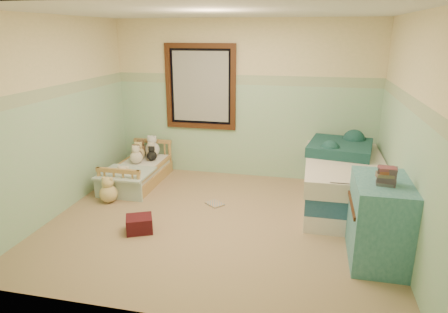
% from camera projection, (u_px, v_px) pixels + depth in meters
% --- Properties ---
extents(floor, '(4.20, 3.60, 0.02)m').
position_uv_depth(floor, '(218.00, 222.00, 5.02)').
color(floor, '#97815D').
rests_on(floor, ground).
extents(ceiling, '(4.20, 3.60, 0.02)m').
position_uv_depth(ceiling, '(217.00, 11.00, 4.26)').
color(ceiling, silver).
rests_on(ceiling, wall_back).
extents(wall_back, '(4.20, 0.04, 2.50)m').
position_uv_depth(wall_back, '(244.00, 100.00, 6.32)').
color(wall_back, beige).
rests_on(wall_back, floor).
extents(wall_front, '(4.20, 0.04, 2.50)m').
position_uv_depth(wall_front, '(161.00, 177.00, 2.96)').
color(wall_front, beige).
rests_on(wall_front, floor).
extents(wall_left, '(0.04, 3.60, 2.50)m').
position_uv_depth(wall_left, '(58.00, 117.00, 5.08)').
color(wall_left, beige).
rests_on(wall_left, floor).
extents(wall_right, '(0.04, 3.60, 2.50)m').
position_uv_depth(wall_right, '(410.00, 135.00, 4.21)').
color(wall_right, beige).
rests_on(wall_right, floor).
extents(wainscot_mint, '(4.20, 0.01, 1.50)m').
position_uv_depth(wainscot_mint, '(243.00, 131.00, 6.45)').
color(wainscot_mint, '#95CC9A').
rests_on(wainscot_mint, floor).
extents(border_strip, '(4.20, 0.01, 0.15)m').
position_uv_depth(border_strip, '(244.00, 80.00, 6.21)').
color(border_strip, '#547C57').
rests_on(border_strip, wall_back).
extents(window_frame, '(1.16, 0.06, 1.36)m').
position_uv_depth(window_frame, '(200.00, 87.00, 6.37)').
color(window_frame, '#411D10').
rests_on(window_frame, wall_back).
extents(window_blinds, '(0.92, 0.01, 1.12)m').
position_uv_depth(window_blinds, '(200.00, 87.00, 6.38)').
color(window_blinds, '#BBBAB2').
rests_on(window_blinds, window_frame).
extents(toddler_bed_frame, '(0.67, 1.34, 0.17)m').
position_uv_depth(toddler_bed_frame, '(138.00, 178.00, 6.29)').
color(toddler_bed_frame, '#AC7B48').
rests_on(toddler_bed_frame, floor).
extents(toddler_mattress, '(0.61, 1.28, 0.12)m').
position_uv_depth(toddler_mattress, '(138.00, 169.00, 6.24)').
color(toddler_mattress, silver).
rests_on(toddler_mattress, toddler_bed_frame).
extents(patchwork_quilt, '(0.73, 0.67, 0.03)m').
position_uv_depth(patchwork_quilt, '(126.00, 173.00, 5.83)').
color(patchwork_quilt, '#73ACC8').
rests_on(patchwork_quilt, toddler_mattress).
extents(plush_bed_brown, '(0.19, 0.19, 0.19)m').
position_uv_depth(plush_bed_brown, '(141.00, 150.00, 6.69)').
color(plush_bed_brown, brown).
rests_on(plush_bed_brown, toddler_mattress).
extents(plush_bed_white, '(0.24, 0.24, 0.24)m').
position_uv_depth(plush_bed_white, '(152.00, 149.00, 6.64)').
color(plush_bed_white, silver).
rests_on(plush_bed_white, toddler_mattress).
extents(plush_bed_tan, '(0.20, 0.20, 0.20)m').
position_uv_depth(plush_bed_tan, '(139.00, 154.00, 6.48)').
color(plush_bed_tan, '#E2C47F').
rests_on(plush_bed_tan, toddler_mattress).
extents(plush_bed_dark, '(0.16, 0.16, 0.16)m').
position_uv_depth(plush_bed_dark, '(152.00, 156.00, 6.43)').
color(plush_bed_dark, black).
rests_on(plush_bed_dark, toddler_mattress).
extents(plush_floor_cream, '(0.28, 0.28, 0.28)m').
position_uv_depth(plush_floor_cream, '(125.00, 183.00, 5.89)').
color(plush_floor_cream, beige).
rests_on(plush_floor_cream, floor).
extents(plush_floor_tan, '(0.25, 0.25, 0.25)m').
position_uv_depth(plush_floor_tan, '(109.00, 194.00, 5.56)').
color(plush_floor_tan, '#E2C47F').
rests_on(plush_floor_tan, floor).
extents(twin_bed_frame, '(0.98, 1.96, 0.22)m').
position_uv_depth(twin_bed_frame, '(341.00, 196.00, 5.50)').
color(twin_bed_frame, silver).
rests_on(twin_bed_frame, floor).
extents(twin_boxspring, '(0.98, 1.96, 0.22)m').
position_uv_depth(twin_boxspring, '(343.00, 182.00, 5.44)').
color(twin_boxspring, navy).
rests_on(twin_boxspring, twin_bed_frame).
extents(twin_mattress, '(1.02, 2.00, 0.22)m').
position_uv_depth(twin_mattress, '(344.00, 166.00, 5.37)').
color(twin_mattress, beige).
rests_on(twin_mattress, twin_boxspring).
extents(teal_blanket, '(0.97, 1.01, 0.14)m').
position_uv_depth(teal_blanket, '(340.00, 147.00, 5.61)').
color(teal_blanket, '#0F3935').
rests_on(teal_blanket, twin_mattress).
extents(dresser, '(0.55, 0.87, 0.87)m').
position_uv_depth(dresser, '(379.00, 221.00, 4.07)').
color(dresser, '#31727E').
rests_on(dresser, floor).
extents(book_stack, '(0.20, 0.17, 0.18)m').
position_uv_depth(book_stack, '(387.00, 176.00, 3.82)').
color(book_stack, brown).
rests_on(book_stack, dresser).
extents(red_pillow, '(0.39, 0.37, 0.19)m').
position_uv_depth(red_pillow, '(139.00, 224.00, 4.74)').
color(red_pillow, maroon).
rests_on(red_pillow, floor).
extents(floor_book, '(0.29, 0.28, 0.02)m').
position_uv_depth(floor_book, '(215.00, 204.00, 5.51)').
color(floor_book, gold).
rests_on(floor_book, floor).
extents(extra_plush_0, '(0.20, 0.20, 0.20)m').
position_uv_depth(extra_plush_0, '(136.00, 157.00, 6.28)').
color(extra_plush_0, beige).
rests_on(extra_plush_0, toddler_mattress).
extents(extra_plush_1, '(0.20, 0.20, 0.20)m').
position_uv_depth(extra_plush_1, '(137.00, 156.00, 6.38)').
color(extra_plush_1, brown).
rests_on(extra_plush_1, toddler_mattress).
extents(extra_plush_2, '(0.19, 0.19, 0.19)m').
position_uv_depth(extra_plush_2, '(152.00, 153.00, 6.54)').
color(extra_plush_2, beige).
rests_on(extra_plush_2, toddler_mattress).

